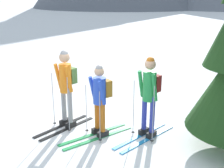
# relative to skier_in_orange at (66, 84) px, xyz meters

# --- Properties ---
(ground_plane) EXTENTS (400.00, 400.00, 0.00)m
(ground_plane) POSITION_rel_skier_in_orange_xyz_m (0.89, 0.15, -1.06)
(ground_plane) COLOR white
(skier_in_orange) EXTENTS (0.69, 1.62, 1.85)m
(skier_in_orange) POSITION_rel_skier_in_orange_xyz_m (0.00, 0.00, 0.00)
(skier_in_orange) COLOR black
(skier_in_orange) RESTS_ON ground
(skier_in_blue) EXTENTS (1.08, 1.71, 1.62)m
(skier_in_blue) POSITION_rel_skier_in_orange_xyz_m (0.91, -0.05, -0.16)
(skier_in_blue) COLOR green
(skier_in_blue) RESTS_ON ground
(skier_in_green) EXTENTS (0.86, 1.74, 1.80)m
(skier_in_green) POSITION_rel_skier_in_orange_xyz_m (1.88, 0.38, -0.03)
(skier_in_green) COLOR #1E84D1
(skier_in_green) RESTS_ON ground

